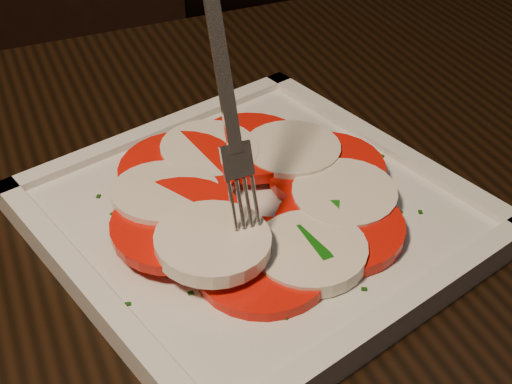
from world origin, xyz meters
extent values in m
cube|color=black|center=(-0.07, 0.26, 0.73)|extent=(1.27, 0.90, 0.04)
cube|color=black|center=(-0.24, 0.96, 0.45)|extent=(0.53, 0.53, 0.04)
cylinder|color=black|center=(-0.13, 0.73, 0.21)|extent=(0.04, 0.04, 0.41)
cylinder|color=black|center=(-0.35, 1.19, 0.21)|extent=(0.04, 0.04, 0.41)
cylinder|color=black|center=(-0.01, 1.07, 0.21)|extent=(0.04, 0.04, 0.41)
cube|color=silver|center=(-0.11, 0.31, 0.76)|extent=(0.34, 0.34, 0.01)
cylinder|color=red|center=(-0.12, 0.25, 0.77)|extent=(0.09, 0.09, 0.01)
cylinder|color=silver|center=(-0.09, 0.25, 0.77)|extent=(0.07, 0.07, 0.01)
cylinder|color=red|center=(-0.06, 0.26, 0.77)|extent=(0.09, 0.09, 0.01)
cylinder|color=silver|center=(-0.05, 0.29, 0.77)|extent=(0.07, 0.07, 0.01)
cylinder|color=red|center=(-0.05, 0.32, 0.77)|extent=(0.09, 0.09, 0.01)
cylinder|color=silver|center=(-0.07, 0.35, 0.78)|extent=(0.07, 0.07, 0.01)
cylinder|color=red|center=(-0.09, 0.36, 0.78)|extent=(0.09, 0.09, 0.01)
cylinder|color=silver|center=(-0.12, 0.36, 0.78)|extent=(0.07, 0.07, 0.02)
cylinder|color=red|center=(-0.15, 0.35, 0.78)|extent=(0.09, 0.09, 0.01)
cylinder|color=silver|center=(-0.17, 0.32, 0.78)|extent=(0.07, 0.07, 0.02)
cylinder|color=red|center=(-0.17, 0.29, 0.78)|extent=(0.09, 0.09, 0.01)
cylinder|color=silver|center=(-0.15, 0.26, 0.78)|extent=(0.07, 0.07, 0.01)
cube|color=#125E10|center=(-0.09, 0.25, 0.78)|extent=(0.01, 0.04, 0.00)
cube|color=#125E10|center=(-0.08, 0.33, 0.78)|extent=(0.04, 0.02, 0.00)
cube|color=#125E10|center=(-0.13, 0.33, 0.78)|extent=(0.03, 0.04, 0.00)
cube|color=#125E10|center=(-0.14, 0.32, 0.78)|extent=(0.01, 0.04, 0.00)
cube|color=#125E10|center=(-0.04, 0.28, 0.78)|extent=(0.03, 0.03, 0.00)
cube|color=#125E10|center=(-0.15, 0.32, 0.78)|extent=(0.03, 0.01, 0.00)
cube|color=#125E10|center=(-0.11, 0.36, 0.78)|extent=(0.03, 0.03, 0.00)
cube|color=#125E10|center=(-0.07, 0.29, 0.78)|extent=(0.04, 0.02, 0.01)
cube|color=#125E10|center=(-0.14, 0.33, 0.78)|extent=(0.04, 0.03, 0.00)
cube|color=#125E10|center=(-0.07, 0.30, 0.78)|extent=(0.01, 0.03, 0.00)
cube|color=#103A0A|center=(-0.02, 0.31, 0.77)|extent=(0.00, 0.00, 0.00)
cube|color=#103A0A|center=(-0.20, 0.30, 0.77)|extent=(0.00, 0.00, 0.00)
cube|color=#103A0A|center=(-0.12, 0.23, 0.77)|extent=(0.00, 0.00, 0.00)
cube|color=#103A0A|center=(-0.04, 0.37, 0.77)|extent=(0.00, 0.00, 0.00)
cube|color=#103A0A|center=(0.00, 0.27, 0.77)|extent=(0.00, 0.00, 0.00)
cube|color=#103A0A|center=(-0.20, 0.33, 0.77)|extent=(0.00, 0.00, 0.00)
cube|color=#103A0A|center=(-0.17, 0.24, 0.77)|extent=(0.00, 0.00, 0.00)
cube|color=#103A0A|center=(-0.15, 0.39, 0.77)|extent=(0.00, 0.00, 0.00)
cube|color=#103A0A|center=(-0.07, 0.21, 0.77)|extent=(0.00, 0.00, 0.00)
cube|color=#103A0A|center=(-0.12, 0.21, 0.77)|extent=(0.00, 0.00, 0.00)
cube|color=#103A0A|center=(-0.01, 0.27, 0.77)|extent=(0.00, 0.00, 0.00)
cube|color=#103A0A|center=(-0.18, 0.36, 0.77)|extent=(0.00, 0.00, 0.00)
cube|color=#103A0A|center=(0.00, 0.34, 0.77)|extent=(0.00, 0.00, 0.00)
cube|color=#103A0A|center=(-0.01, 0.36, 0.77)|extent=(0.00, 0.00, 0.00)
cube|color=#103A0A|center=(-0.17, 0.37, 0.77)|extent=(0.00, 0.00, 0.00)
cube|color=#103A0A|center=(0.00, 0.33, 0.77)|extent=(0.00, 0.00, 0.00)
cube|color=#103A0A|center=(-0.01, 0.33, 0.77)|extent=(0.00, 0.00, 0.00)
cube|color=#103A0A|center=(-0.07, 0.38, 0.77)|extent=(0.00, 0.00, 0.00)
cube|color=#103A0A|center=(-0.07, 0.41, 0.77)|extent=(0.00, 0.00, 0.00)
cube|color=#103A0A|center=(-0.04, 0.26, 0.77)|extent=(0.00, 0.00, 0.00)
cube|color=#103A0A|center=(-0.21, 0.35, 0.77)|extent=(0.00, 0.00, 0.00)
cube|color=#103A0A|center=(-0.12, 0.21, 0.77)|extent=(0.00, 0.00, 0.00)
cube|color=#103A0A|center=(-0.14, 0.40, 0.77)|extent=(0.00, 0.00, 0.00)
cube|color=#103A0A|center=(-0.06, 0.23, 0.77)|extent=(0.00, 0.00, 0.00)
cube|color=#103A0A|center=(-0.21, 0.24, 0.77)|extent=(0.00, 0.00, 0.00)
cube|color=#103A0A|center=(-0.04, 0.25, 0.77)|extent=(0.00, 0.00, 0.00)
cube|color=#103A0A|center=(-0.07, 0.41, 0.77)|extent=(0.00, 0.00, 0.00)
cube|color=#103A0A|center=(-0.10, 0.41, 0.77)|extent=(0.00, 0.00, 0.00)
cube|color=#103A0A|center=(-0.06, 0.37, 0.77)|extent=(0.00, 0.00, 0.00)
camera|label=1|loc=(-0.23, -0.06, 1.07)|focal=50.00mm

